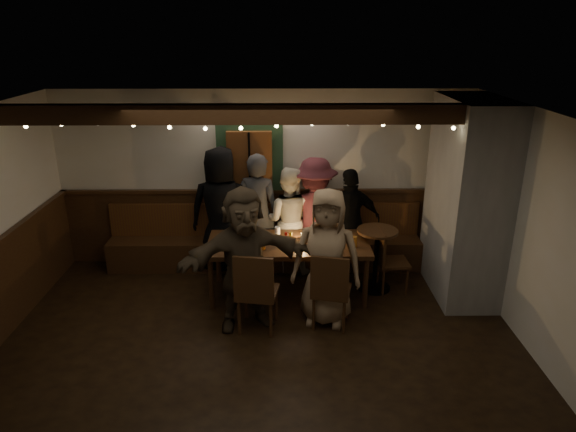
{
  "coord_description": "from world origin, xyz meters",
  "views": [
    {
      "loc": [
        0.26,
        -4.77,
        3.41
      ],
      "look_at": [
        0.34,
        1.6,
        1.05
      ],
      "focal_mm": 32.0,
      "sensor_mm": 36.0,
      "label": 1
    }
  ],
  "objects_px": {
    "chair_near_left": "(256,289)",
    "person_c": "(289,220)",
    "person_a": "(221,211)",
    "person_b": "(258,213)",
    "person_g": "(327,257)",
    "chair_end": "(387,257)",
    "chair_near_right": "(330,287)",
    "person_f": "(245,259)",
    "person_d": "(315,215)",
    "high_top": "(376,252)",
    "person_e": "(350,222)",
    "dining_table": "(288,247)"
  },
  "relations": [
    {
      "from": "chair_near_left",
      "to": "person_c",
      "type": "distance_m",
      "value": 1.75
    },
    {
      "from": "chair_near_left",
      "to": "person_c",
      "type": "bearing_deg",
      "value": 76.62
    },
    {
      "from": "dining_table",
      "to": "chair_near_right",
      "type": "relative_size",
      "value": 2.16
    },
    {
      "from": "dining_table",
      "to": "person_b",
      "type": "bearing_deg",
      "value": 118.65
    },
    {
      "from": "chair_near_left",
      "to": "person_c",
      "type": "xyz_separation_m",
      "value": [
        0.4,
        1.69,
        0.21
      ]
    },
    {
      "from": "person_b",
      "to": "chair_near_right",
      "type": "bearing_deg",
      "value": 134.28
    },
    {
      "from": "person_c",
      "to": "person_f",
      "type": "height_order",
      "value": "person_f"
    },
    {
      "from": "person_b",
      "to": "person_g",
      "type": "height_order",
      "value": "person_b"
    },
    {
      "from": "high_top",
      "to": "person_c",
      "type": "height_order",
      "value": "person_c"
    },
    {
      "from": "person_a",
      "to": "person_b",
      "type": "distance_m",
      "value": 0.53
    },
    {
      "from": "chair_end",
      "to": "person_f",
      "type": "height_order",
      "value": "person_f"
    },
    {
      "from": "person_a",
      "to": "person_b",
      "type": "relative_size",
      "value": 1.05
    },
    {
      "from": "chair_end",
      "to": "person_g",
      "type": "xyz_separation_m",
      "value": [
        -0.9,
        -0.77,
        0.35
      ]
    },
    {
      "from": "chair_near_right",
      "to": "person_f",
      "type": "height_order",
      "value": "person_f"
    },
    {
      "from": "chair_near_right",
      "to": "person_e",
      "type": "relative_size",
      "value": 0.63
    },
    {
      "from": "dining_table",
      "to": "person_e",
      "type": "distance_m",
      "value": 1.13
    },
    {
      "from": "high_top",
      "to": "person_a",
      "type": "distance_m",
      "value": 2.26
    },
    {
      "from": "chair_near_right",
      "to": "dining_table",
      "type": "bearing_deg",
      "value": 119.69
    },
    {
      "from": "dining_table",
      "to": "person_e",
      "type": "xyz_separation_m",
      "value": [
        0.9,
        0.69,
        0.09
      ]
    },
    {
      "from": "high_top",
      "to": "person_d",
      "type": "distance_m",
      "value": 1.06
    },
    {
      "from": "chair_near_right",
      "to": "person_a",
      "type": "distance_m",
      "value": 2.19
    },
    {
      "from": "chair_near_right",
      "to": "chair_near_left",
      "type": "bearing_deg",
      "value": -175.45
    },
    {
      "from": "chair_near_right",
      "to": "person_c",
      "type": "xyz_separation_m",
      "value": [
        -0.47,
        1.62,
        0.23
      ]
    },
    {
      "from": "chair_near_left",
      "to": "person_c",
      "type": "height_order",
      "value": "person_c"
    },
    {
      "from": "chair_near_left",
      "to": "person_g",
      "type": "xyz_separation_m",
      "value": [
        0.83,
        0.25,
        0.27
      ]
    },
    {
      "from": "person_d",
      "to": "person_e",
      "type": "distance_m",
      "value": 0.52
    },
    {
      "from": "high_top",
      "to": "person_c",
      "type": "bearing_deg",
      "value": 151.83
    },
    {
      "from": "chair_near_left",
      "to": "person_a",
      "type": "relative_size",
      "value": 0.55
    },
    {
      "from": "person_b",
      "to": "person_g",
      "type": "bearing_deg",
      "value": 136.23
    },
    {
      "from": "person_d",
      "to": "person_e",
      "type": "height_order",
      "value": "person_d"
    },
    {
      "from": "chair_near_right",
      "to": "person_e",
      "type": "distance_m",
      "value": 1.61
    },
    {
      "from": "chair_near_left",
      "to": "chair_end",
      "type": "xyz_separation_m",
      "value": [
        1.73,
        1.03,
        -0.08
      ]
    },
    {
      "from": "chair_near_left",
      "to": "person_g",
      "type": "relative_size",
      "value": 0.6
    },
    {
      "from": "dining_table",
      "to": "person_a",
      "type": "height_order",
      "value": "person_a"
    },
    {
      "from": "person_a",
      "to": "person_d",
      "type": "relative_size",
      "value": 1.09
    },
    {
      "from": "person_a",
      "to": "person_c",
      "type": "relative_size",
      "value": 1.19
    },
    {
      "from": "person_f",
      "to": "dining_table",
      "type": "bearing_deg",
      "value": 37.01
    },
    {
      "from": "chair_near_left",
      "to": "high_top",
      "type": "bearing_deg",
      "value": 33.89
    },
    {
      "from": "person_d",
      "to": "person_f",
      "type": "distance_m",
      "value": 1.77
    },
    {
      "from": "person_a",
      "to": "person_f",
      "type": "height_order",
      "value": "person_a"
    },
    {
      "from": "person_a",
      "to": "person_c",
      "type": "distance_m",
      "value": 0.98
    },
    {
      "from": "chair_end",
      "to": "person_g",
      "type": "distance_m",
      "value": 1.23
    },
    {
      "from": "chair_end",
      "to": "person_d",
      "type": "distance_m",
      "value": 1.21
    },
    {
      "from": "chair_end",
      "to": "chair_near_right",
      "type": "bearing_deg",
      "value": -131.93
    },
    {
      "from": "dining_table",
      "to": "chair_near_right",
      "type": "height_order",
      "value": "chair_near_right"
    },
    {
      "from": "person_d",
      "to": "person_g",
      "type": "xyz_separation_m",
      "value": [
        0.05,
        -1.44,
        -0.0
      ]
    },
    {
      "from": "chair_near_left",
      "to": "person_c",
      "type": "relative_size",
      "value": 0.65
    },
    {
      "from": "chair_end",
      "to": "person_g",
      "type": "height_order",
      "value": "person_g"
    },
    {
      "from": "person_c",
      "to": "person_g",
      "type": "xyz_separation_m",
      "value": [
        0.43,
        -1.43,
        0.06
      ]
    },
    {
      "from": "person_f",
      "to": "person_a",
      "type": "bearing_deg",
      "value": 88.07
    }
  ]
}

